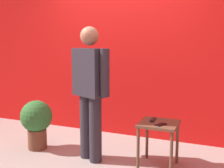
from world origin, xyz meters
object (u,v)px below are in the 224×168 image
at_px(side_table, 159,131).
at_px(potted_plant, 37,120).
at_px(standing_person, 90,87).
at_px(cell_phone, 161,124).
at_px(tv_remote, 153,120).

height_order(side_table, potted_plant, potted_plant).
bearing_deg(standing_person, potted_plant, 177.94).
xyz_separation_m(standing_person, potted_plant, (-0.86, 0.03, -0.53)).
bearing_deg(cell_phone, standing_person, -150.23).
bearing_deg(tv_remote, cell_phone, -51.94).
relative_size(standing_person, potted_plant, 2.43).
bearing_deg(side_table, potted_plant, -176.94).
relative_size(standing_person, side_table, 3.06).
bearing_deg(cell_phone, tv_remote, 158.55).
relative_size(side_table, potted_plant, 0.79).
bearing_deg(standing_person, side_table, 8.24).
distance_m(standing_person, cell_phone, 0.96).
xyz_separation_m(standing_person, side_table, (0.84, 0.12, -0.49)).
height_order(side_table, tv_remote, tv_remote).
xyz_separation_m(cell_phone, tv_remote, (-0.13, 0.15, 0.01)).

